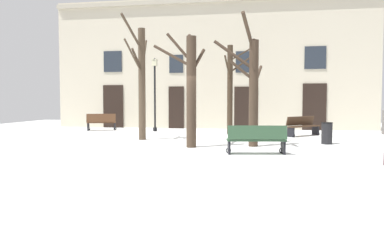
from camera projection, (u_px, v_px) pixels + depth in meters
The scene contains 11 objects.
ground_plane at pixel (185, 145), 13.26m from camera, with size 29.94×29.94×0.00m, color white.
building_facade at pixel (210, 63), 20.78m from camera, with size 18.71×0.60×7.61m.
tree_right_of_center at pixel (252, 87), 12.70m from camera, with size 1.79×2.55×4.54m.
tree_left_of_center at pixel (141, 80), 14.88m from camera, with size 0.71×2.20×5.06m.
tree_near_facade at pixel (191, 87), 12.50m from camera, with size 1.78×1.53×4.19m.
tree_center at pixel (230, 87), 17.52m from camera, with size 1.18×3.07×4.35m.
streetlamp at pixel (155, 87), 18.98m from camera, with size 0.30×0.30×3.91m.
litter_bin at pixel (327, 133), 13.48m from camera, with size 0.42×0.42×0.83m.
bench_near_lamp at pixel (101, 122), 19.64m from camera, with size 1.66×0.95×0.93m.
bench_far_corner at pixel (303, 126), 16.57m from camera, with size 1.68×1.63×0.92m.
bench_back_to_back_right at pixel (256, 139), 10.92m from camera, with size 1.87×0.76×0.90m.
Camera 1 is at (2.38, -12.97, 1.65)m, focal length 33.36 mm.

